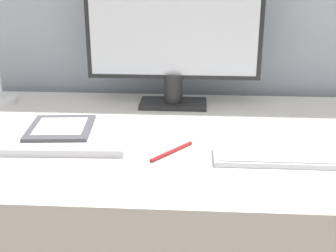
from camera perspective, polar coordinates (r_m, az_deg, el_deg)
name	(u,v)px	position (r m, az deg, el deg)	size (l,w,h in m)	color
monitor	(174,22)	(1.36, 0.69, 12.57)	(0.51, 0.11, 0.47)	#262626
keyboard	(286,157)	(1.08, 14.24, -3.72)	(0.32, 0.10, 0.01)	silver
laptop	(61,137)	(1.18, -12.96, -1.35)	(0.34, 0.22, 0.02)	#BCBCC1
ereader	(61,128)	(1.20, -12.97, -0.21)	(0.17, 0.18, 0.01)	#4C4C51
pen	(172,151)	(1.08, 0.45, -3.12)	(0.09, 0.11, 0.01)	maroon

